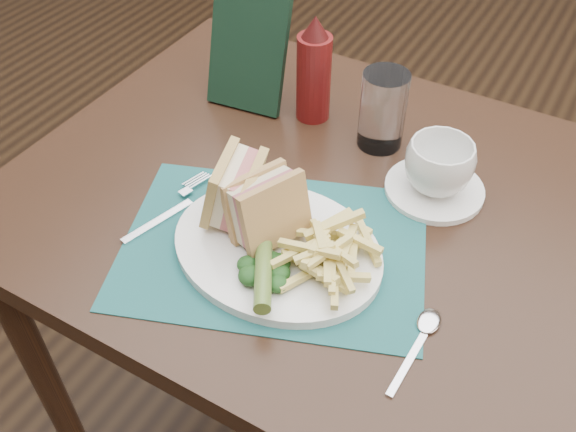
{
  "coord_description": "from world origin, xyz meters",
  "views": [
    {
      "loc": [
        0.33,
        -1.15,
        1.4
      ],
      "look_at": [
        0.02,
        -0.61,
        0.8
      ],
      "focal_mm": 40.0,
      "sensor_mm": 36.0,
      "label": 1
    }
  ],
  "objects_px": {
    "check_presenter": "(249,45)",
    "sandwich_half_a": "(220,185)",
    "sandwich_half_b": "(258,199)",
    "coffee_cup": "(439,166)",
    "table_main": "(306,332)",
    "plate": "(277,249)",
    "saucer": "(434,189)",
    "ketchup_bottle": "(314,69)",
    "placemat": "(273,247)",
    "drinking_glass": "(383,110)"
  },
  "relations": [
    {
      "from": "drinking_glass",
      "to": "saucer",
      "type": "bearing_deg",
      "value": -29.76
    },
    {
      "from": "coffee_cup",
      "to": "ketchup_bottle",
      "type": "relative_size",
      "value": 0.55
    },
    {
      "from": "coffee_cup",
      "to": "drinking_glass",
      "type": "bearing_deg",
      "value": 150.24
    },
    {
      "from": "sandwich_half_b",
      "to": "drinking_glass",
      "type": "bearing_deg",
      "value": 101.79
    },
    {
      "from": "placemat",
      "to": "ketchup_bottle",
      "type": "distance_m",
      "value": 0.33
    },
    {
      "from": "saucer",
      "to": "table_main",
      "type": "bearing_deg",
      "value": -152.81
    },
    {
      "from": "saucer",
      "to": "plate",
      "type": "bearing_deg",
      "value": -121.89
    },
    {
      "from": "sandwich_half_b",
      "to": "saucer",
      "type": "height_order",
      "value": "sandwich_half_b"
    },
    {
      "from": "saucer",
      "to": "drinking_glass",
      "type": "distance_m",
      "value": 0.15
    },
    {
      "from": "check_presenter",
      "to": "sandwich_half_b",
      "type": "bearing_deg",
      "value": -62.25
    },
    {
      "from": "sandwich_half_b",
      "to": "check_presenter",
      "type": "bearing_deg",
      "value": 148.23
    },
    {
      "from": "plate",
      "to": "coffee_cup",
      "type": "distance_m",
      "value": 0.27
    },
    {
      "from": "placemat",
      "to": "sandwich_half_a",
      "type": "bearing_deg",
      "value": 173.22
    },
    {
      "from": "sandwich_half_a",
      "to": "drinking_glass",
      "type": "relative_size",
      "value": 0.76
    },
    {
      "from": "placemat",
      "to": "sandwich_half_a",
      "type": "relative_size",
      "value": 4.2
    },
    {
      "from": "ketchup_bottle",
      "to": "table_main",
      "type": "bearing_deg",
      "value": -62.28
    },
    {
      "from": "placemat",
      "to": "ketchup_bottle",
      "type": "relative_size",
      "value": 2.24
    },
    {
      "from": "coffee_cup",
      "to": "check_presenter",
      "type": "relative_size",
      "value": 0.46
    },
    {
      "from": "ketchup_bottle",
      "to": "sandwich_half_a",
      "type": "bearing_deg",
      "value": -87.88
    },
    {
      "from": "check_presenter",
      "to": "coffee_cup",
      "type": "bearing_deg",
      "value": -17.47
    },
    {
      "from": "saucer",
      "to": "coffee_cup",
      "type": "xyz_separation_m",
      "value": [
        0.0,
        0.0,
        0.05
      ]
    },
    {
      "from": "sandwich_half_b",
      "to": "coffee_cup",
      "type": "relative_size",
      "value": 0.98
    },
    {
      "from": "ketchup_bottle",
      "to": "saucer",
      "type": "bearing_deg",
      "value": -18.2
    },
    {
      "from": "drinking_glass",
      "to": "check_presenter",
      "type": "xyz_separation_m",
      "value": [
        -0.25,
        0.0,
        0.04
      ]
    },
    {
      "from": "plate",
      "to": "ketchup_bottle",
      "type": "distance_m",
      "value": 0.34
    },
    {
      "from": "sandwich_half_a",
      "to": "placemat",
      "type": "bearing_deg",
      "value": -23.13
    },
    {
      "from": "ketchup_bottle",
      "to": "check_presenter",
      "type": "distance_m",
      "value": 0.12
    },
    {
      "from": "placemat",
      "to": "plate",
      "type": "bearing_deg",
      "value": -33.21
    },
    {
      "from": "placemat",
      "to": "coffee_cup",
      "type": "xyz_separation_m",
      "value": [
        0.15,
        0.22,
        0.05
      ]
    },
    {
      "from": "sandwich_half_b",
      "to": "ketchup_bottle",
      "type": "height_order",
      "value": "ketchup_bottle"
    },
    {
      "from": "saucer",
      "to": "drinking_glass",
      "type": "xyz_separation_m",
      "value": [
        -0.12,
        0.07,
        0.06
      ]
    },
    {
      "from": "table_main",
      "to": "sandwich_half_b",
      "type": "distance_m",
      "value": 0.46
    },
    {
      "from": "table_main",
      "to": "sandwich_half_b",
      "type": "xyz_separation_m",
      "value": [
        -0.02,
        -0.12,
        0.44
      ]
    },
    {
      "from": "drinking_glass",
      "to": "check_presenter",
      "type": "relative_size",
      "value": 0.58
    },
    {
      "from": "placemat",
      "to": "sandwich_half_b",
      "type": "bearing_deg",
      "value": 156.91
    },
    {
      "from": "check_presenter",
      "to": "placemat",
      "type": "bearing_deg",
      "value": -59.46
    },
    {
      "from": "placemat",
      "to": "sandwich_half_b",
      "type": "distance_m",
      "value": 0.07
    },
    {
      "from": "drinking_glass",
      "to": "ketchup_bottle",
      "type": "distance_m",
      "value": 0.14
    },
    {
      "from": "placemat",
      "to": "sandwich_half_b",
      "type": "relative_size",
      "value": 4.17
    },
    {
      "from": "ketchup_bottle",
      "to": "check_presenter",
      "type": "height_order",
      "value": "check_presenter"
    },
    {
      "from": "check_presenter",
      "to": "sandwich_half_a",
      "type": "bearing_deg",
      "value": -71.75
    },
    {
      "from": "placemat",
      "to": "ketchup_bottle",
      "type": "bearing_deg",
      "value": 108.52
    },
    {
      "from": "saucer",
      "to": "sandwich_half_a",
      "type": "bearing_deg",
      "value": -139.12
    },
    {
      "from": "table_main",
      "to": "plate",
      "type": "bearing_deg",
      "value": -80.59
    },
    {
      "from": "drinking_glass",
      "to": "table_main",
      "type": "bearing_deg",
      "value": -105.67
    },
    {
      "from": "sandwich_half_b",
      "to": "saucer",
      "type": "xyz_separation_m",
      "value": [
        0.18,
        0.21,
        -0.06
      ]
    },
    {
      "from": "placemat",
      "to": "coffee_cup",
      "type": "height_order",
      "value": "coffee_cup"
    },
    {
      "from": "table_main",
      "to": "coffee_cup",
      "type": "bearing_deg",
      "value": 27.19
    },
    {
      "from": "saucer",
      "to": "check_presenter",
      "type": "distance_m",
      "value": 0.39
    },
    {
      "from": "table_main",
      "to": "sandwich_half_a",
      "type": "distance_m",
      "value": 0.47
    }
  ]
}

